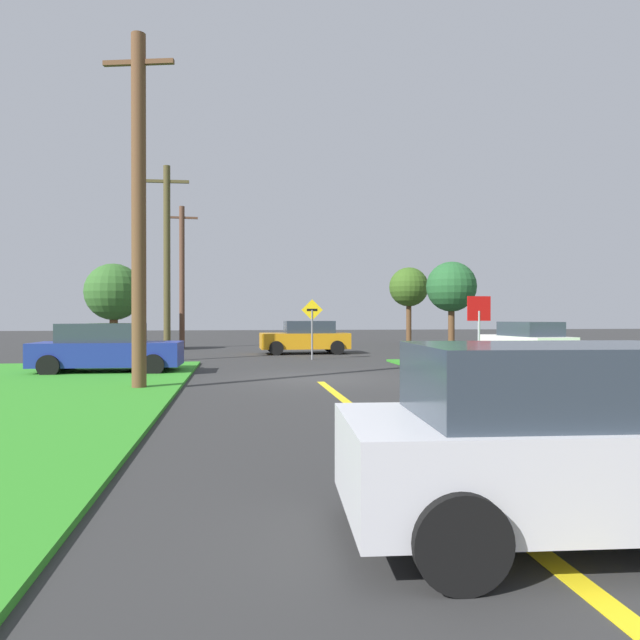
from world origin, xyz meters
TOP-DOWN VIEW (x-y plane):
  - ground_plane at (0.00, 0.00)m, footprint 120.00×120.00m
  - lane_stripe_center at (0.00, -8.00)m, footprint 0.20×14.00m
  - stop_sign at (4.67, -1.04)m, footprint 0.72×0.07m
  - car_behind_on_main_road at (0.55, -12.63)m, footprint 4.35×2.17m
  - car_on_crossroad at (9.79, 5.82)m, footprint 2.42×4.61m
  - parked_car_near_building at (-6.47, 2.31)m, footprint 4.61×2.10m
  - car_approaching_junction at (1.04, 11.27)m, footprint 4.35×2.21m
  - utility_pole_near at (-4.76, -2.15)m, footprint 1.78×0.51m
  - utility_pole_mid at (-5.19, 7.52)m, footprint 1.80×0.28m
  - utility_pole_far at (-5.46, 17.18)m, footprint 1.80×0.31m
  - direction_sign at (0.84, 7.31)m, footprint 0.90×0.13m
  - oak_tree_left at (9.04, 20.25)m, footprint 2.61×2.61m
  - pine_tree_center at (9.79, 14.48)m, footprint 2.85×2.85m
  - oak_tree_right at (-8.77, 14.76)m, footprint 3.00×3.00m

SIDE VIEW (x-z plane):
  - ground_plane at x=0.00m, z-range 0.00..0.00m
  - lane_stripe_center at x=0.00m, z-range 0.00..0.01m
  - car_behind_on_main_road at x=0.55m, z-range -0.01..1.61m
  - parked_car_near_building at x=-6.47m, z-range 0.00..1.62m
  - car_on_crossroad at x=9.79m, z-range 0.00..1.62m
  - car_approaching_junction at x=1.04m, z-range 0.00..1.62m
  - direction_sign at x=0.84m, z-range 0.31..2.89m
  - stop_sign at x=4.67m, z-range 0.49..2.93m
  - oak_tree_right at x=-8.77m, z-range 0.79..5.43m
  - pine_tree_center at x=9.79m, z-range 1.02..5.99m
  - oak_tree_left at x=9.04m, z-range 1.20..6.31m
  - utility_pole_mid at x=-5.19m, z-range 0.13..8.20m
  - utility_pole_far at x=-5.46m, z-range 0.11..8.32m
  - utility_pole_near at x=-4.76m, z-range 0.08..8.97m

